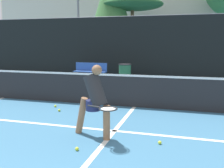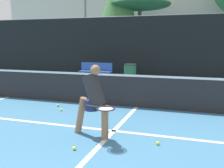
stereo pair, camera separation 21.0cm
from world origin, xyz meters
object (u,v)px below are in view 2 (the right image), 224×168
trash_bin (130,73)px  parked_car (143,63)px  player_practicing (93,98)px  courtside_bench (96,71)px

trash_bin → parked_car: (-0.13, 3.64, 0.18)m
trash_bin → parked_car: bearing=92.0°
parked_car → trash_bin: bearing=-88.0°
player_practicing → parked_car: 11.15m
player_practicing → courtside_bench: bearing=128.1°
courtside_bench → parked_car: 4.12m
player_practicing → trash_bin: 7.53m
courtside_bench → trash_bin: 1.70m
courtside_bench → trash_bin: bearing=7.3°
courtside_bench → parked_car: (1.56, 3.81, 0.13)m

